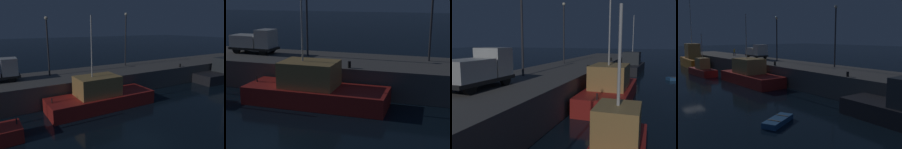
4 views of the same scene
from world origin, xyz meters
The scene contains 7 objects.
ground_plane centered at (0.00, 0.00, 0.00)m, with size 320.00×320.00×0.00m, color black.
pier_quay centered at (0.00, 14.39, 1.33)m, with size 76.24×7.97×2.66m.
fishing_boat_white centered at (0.47, 8.10, 1.31)m, with size 11.94×3.92×9.94m.
lamp_post_west centered at (-3.07, 15.32, 7.01)m, with size 0.44×0.44×7.39m.
lamp_post_east centered at (9.28, 16.17, 7.44)m, with size 0.44×0.44×8.22m.
bollard_west centered at (2.74, 10.85, 2.95)m, with size 0.28×0.28×0.60m, color black.
bollard_central centered at (15.94, 10.84, 2.91)m, with size 0.28×0.28×0.51m, color black.
Camera 1 is at (-10.03, -11.95, 8.84)m, focal length 34.50 mm.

